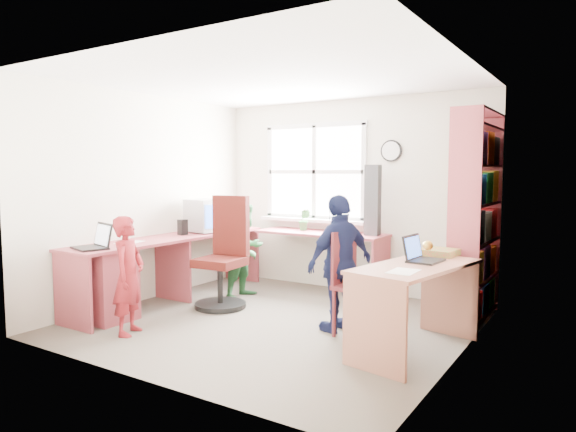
% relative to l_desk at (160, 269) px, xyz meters
% --- Properties ---
extents(room, '(3.64, 3.44, 2.44)m').
position_rel_l_desk_xyz_m(room, '(1.32, 0.38, 0.76)').
color(room, '#4F473E').
rests_on(room, ground).
extents(l_desk, '(2.38, 2.95, 0.75)m').
position_rel_l_desk_xyz_m(l_desk, '(0.00, 0.00, 0.00)').
color(l_desk, '#A5424A').
rests_on(l_desk, ground).
extents(right_desk, '(0.81, 1.37, 0.74)m').
position_rel_l_desk_xyz_m(right_desk, '(2.77, 0.22, 0.08)').
color(right_desk, '#AC6D56').
rests_on(right_desk, ground).
extents(bookshelf, '(0.30, 1.02, 2.10)m').
position_rel_l_desk_xyz_m(bookshelf, '(2.96, 1.47, 0.55)').
color(bookshelf, '#A5424A').
rests_on(bookshelf, ground).
extents(swivel_chair, '(0.62, 0.62, 1.23)m').
position_rel_l_desk_xyz_m(swivel_chair, '(0.48, 0.51, 0.07)').
color(swivel_chair, black).
rests_on(swivel_chair, ground).
extents(wooden_chair, '(0.46, 0.46, 0.96)m').
position_rel_l_desk_xyz_m(wooden_chair, '(2.14, 0.36, 0.06)').
color(wooden_chair, maroon).
rests_on(wooden_chair, ground).
extents(crt_monitor, '(0.48, 0.44, 0.41)m').
position_rel_l_desk_xyz_m(crt_monitor, '(-0.15, 0.92, 0.50)').
color(crt_monitor, '#B8B7BC').
rests_on(crt_monitor, l_desk).
extents(laptop_left, '(0.43, 0.39, 0.25)m').
position_rel_l_desk_xyz_m(laptop_left, '(-0.17, -0.68, 0.35)').
color(laptop_left, black).
rests_on(laptop_left, l_desk).
extents(laptop_right, '(0.30, 0.35, 0.22)m').
position_rel_l_desk_xyz_m(laptop_right, '(2.74, 0.39, 0.34)').
color(laptop_right, black).
rests_on(laptop_right, right_desk).
extents(speaker_a, '(0.11, 0.11, 0.18)m').
position_rel_l_desk_xyz_m(speaker_a, '(-0.21, 0.57, 0.39)').
color(speaker_a, black).
rests_on(speaker_a, l_desk).
extents(speaker_b, '(0.09, 0.09, 0.18)m').
position_rel_l_desk_xyz_m(speaker_b, '(-0.18, 1.18, 0.38)').
color(speaker_b, black).
rests_on(speaker_b, l_desk).
extents(cd_tower, '(0.18, 0.16, 0.83)m').
position_rel_l_desk_xyz_m(cd_tower, '(1.72, 1.76, 0.71)').
color(cd_tower, black).
rests_on(cd_tower, l_desk).
extents(game_box, '(0.33, 0.33, 0.06)m').
position_rel_l_desk_xyz_m(game_box, '(2.79, 0.78, 0.31)').
color(game_box, red).
rests_on(game_box, right_desk).
extents(paper_a, '(0.25, 0.32, 0.00)m').
position_rel_l_desk_xyz_m(paper_a, '(-0.22, -0.21, 0.30)').
color(paper_a, white).
rests_on(paper_a, l_desk).
extents(paper_b, '(0.20, 0.28, 0.00)m').
position_rel_l_desk_xyz_m(paper_b, '(2.78, -0.13, 0.29)').
color(paper_b, white).
rests_on(paper_b, right_desk).
extents(potted_plant, '(0.18, 0.15, 0.28)m').
position_rel_l_desk_xyz_m(potted_plant, '(0.79, 1.74, 0.43)').
color(potted_plant, '#317B37').
rests_on(potted_plant, l_desk).
extents(person_red, '(0.40, 0.47, 1.10)m').
position_rel_l_desk_xyz_m(person_red, '(0.37, -0.74, 0.09)').
color(person_red, maroon).
rests_on(person_red, ground).
extents(person_green, '(0.47, 0.58, 1.15)m').
position_rel_l_desk_xyz_m(person_green, '(0.43, 0.98, 0.12)').
color(person_green, '#296634').
rests_on(person_green, ground).
extents(person_navy, '(0.56, 0.82, 1.29)m').
position_rel_l_desk_xyz_m(person_navy, '(1.98, 0.39, 0.19)').
color(person_navy, '#13193D').
rests_on(person_navy, ground).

